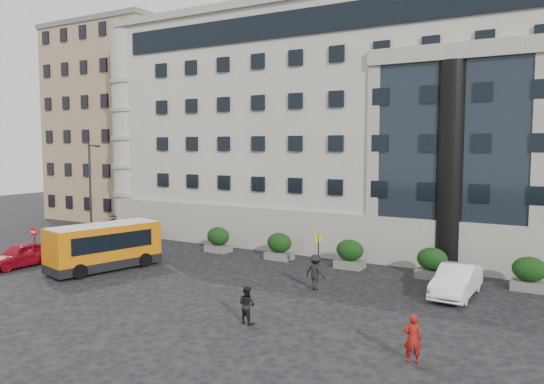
# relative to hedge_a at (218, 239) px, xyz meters

# --- Properties ---
(ground) EXTENTS (120.00, 120.00, 0.00)m
(ground) POSITION_rel_hedge_a_xyz_m (4.00, -7.80, -0.93)
(ground) COLOR black
(ground) RESTS_ON ground
(civic_building) EXTENTS (44.00, 24.00, 18.00)m
(civic_building) POSITION_rel_hedge_a_xyz_m (10.00, 14.20, 8.07)
(civic_building) COLOR #A69F92
(civic_building) RESTS_ON ground
(entrance_column) EXTENTS (1.80, 1.80, 13.00)m
(entrance_column) POSITION_rel_hedge_a_xyz_m (16.00, 2.50, 5.57)
(entrance_column) COLOR black
(entrance_column) RESTS_ON ground
(apartment_near) EXTENTS (14.00, 14.00, 20.00)m
(apartment_near) POSITION_rel_hedge_a_xyz_m (-20.00, 12.20, 9.07)
(apartment_near) COLOR #957B56
(apartment_near) RESTS_ON ground
(apartment_far) EXTENTS (13.00, 13.00, 22.00)m
(apartment_far) POSITION_rel_hedge_a_xyz_m (-23.00, 30.20, 10.07)
(apartment_far) COLOR #846C4D
(apartment_far) RESTS_ON ground
(hedge_a) EXTENTS (1.80, 1.26, 1.84)m
(hedge_a) POSITION_rel_hedge_a_xyz_m (0.00, 0.00, 0.00)
(hedge_a) COLOR #585855
(hedge_a) RESTS_ON ground
(hedge_b) EXTENTS (1.80, 1.26, 1.84)m
(hedge_b) POSITION_rel_hedge_a_xyz_m (5.20, 0.00, 0.00)
(hedge_b) COLOR #585855
(hedge_b) RESTS_ON ground
(hedge_c) EXTENTS (1.80, 1.26, 1.84)m
(hedge_c) POSITION_rel_hedge_a_xyz_m (10.40, 0.00, 0.00)
(hedge_c) COLOR #585855
(hedge_c) RESTS_ON ground
(hedge_d) EXTENTS (1.80, 1.26, 1.84)m
(hedge_d) POSITION_rel_hedge_a_xyz_m (15.60, 0.00, 0.00)
(hedge_d) COLOR #585855
(hedge_d) RESTS_ON ground
(hedge_e) EXTENTS (1.80, 1.26, 1.84)m
(hedge_e) POSITION_rel_hedge_a_xyz_m (20.80, 0.00, 0.00)
(hedge_e) COLOR #585855
(hedge_e) RESTS_ON ground
(street_lamp) EXTENTS (1.16, 0.18, 8.00)m
(street_lamp) POSITION_rel_hedge_a_xyz_m (-7.94, -4.80, 3.44)
(street_lamp) COLOR #262628
(street_lamp) RESTS_ON ground
(bus_stop_sign) EXTENTS (0.50, 0.08, 2.52)m
(bus_stop_sign) POSITION_rel_hedge_a_xyz_m (9.50, -2.80, 0.80)
(bus_stop_sign) COLOR #262628
(bus_stop_sign) RESTS_ON ground
(no_entry_sign) EXTENTS (0.64, 0.16, 2.32)m
(no_entry_sign) POSITION_rel_hedge_a_xyz_m (-9.00, -8.84, 0.72)
(no_entry_sign) COLOR #262628
(no_entry_sign) RESTS_ON ground
(minibus) EXTENTS (4.02, 7.34, 2.91)m
(minibus) POSITION_rel_hedge_a_xyz_m (-2.86, -8.25, 0.67)
(minibus) COLOR #C66709
(minibus) RESTS_ON ground
(red_truck) EXTENTS (3.16, 5.08, 2.54)m
(red_truck) POSITION_rel_hedge_a_xyz_m (-10.52, 10.54, 0.37)
(red_truck) COLOR maroon
(red_truck) RESTS_ON ground
(parked_car_a) EXTENTS (2.01, 4.65, 1.56)m
(parked_car_a) POSITION_rel_hedge_a_xyz_m (-8.20, -10.41, -0.15)
(parked_car_a) COLOR maroon
(parked_car_a) RESTS_ON ground
(parked_car_b) EXTENTS (1.66, 4.12, 1.33)m
(parked_car_b) POSITION_rel_hedge_a_xyz_m (-7.82, -1.07, -0.26)
(parked_car_b) COLOR black
(parked_car_b) RESTS_ON ground
(parked_car_c) EXTENTS (2.28, 4.55, 1.27)m
(parked_car_c) POSITION_rel_hedge_a_xyz_m (-9.89, -0.92, -0.30)
(parked_car_c) COLOR black
(parked_car_c) RESTS_ON ground
(parked_car_d) EXTENTS (3.31, 5.89, 1.55)m
(parked_car_d) POSITION_rel_hedge_a_xyz_m (-13.00, 2.31, -0.15)
(parked_car_d) COLOR black
(parked_car_d) RESTS_ON ground
(white_taxi) EXTENTS (1.88, 5.01, 1.63)m
(white_taxi) POSITION_rel_hedge_a_xyz_m (17.61, -3.12, -0.11)
(white_taxi) COLOR white
(white_taxi) RESTS_ON ground
(pedestrian_a) EXTENTS (0.76, 0.63, 1.80)m
(pedestrian_a) POSITION_rel_hedge_a_xyz_m (18.00, -12.80, -0.03)
(pedestrian_a) COLOR maroon
(pedestrian_a) RESTS_ON ground
(pedestrian_b) EXTENTS (0.91, 0.76, 1.68)m
(pedestrian_b) POSITION_rel_hedge_a_xyz_m (10.50, -12.24, -0.09)
(pedestrian_b) COLOR black
(pedestrian_b) RESTS_ON ground
(pedestrian_c) EXTENTS (1.34, 0.89, 1.94)m
(pedestrian_c) POSITION_rel_hedge_a_xyz_m (10.71, -5.71, 0.04)
(pedestrian_c) COLOR black
(pedestrian_c) RESTS_ON ground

